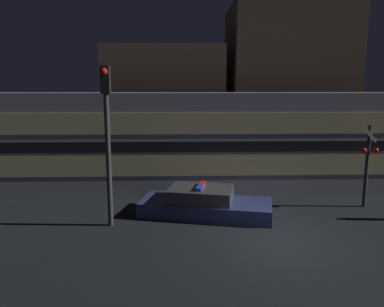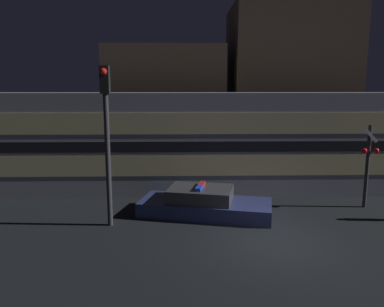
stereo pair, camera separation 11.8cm
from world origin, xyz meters
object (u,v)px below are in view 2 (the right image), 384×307
object	(u,v)px
crossing_signal_near	(368,163)
police_car	(204,204)
train	(181,142)
traffic_light_corner	(107,129)

from	to	relation	value
crossing_signal_near	police_car	bearing A→B (deg)	-173.55
train	crossing_signal_near	distance (m)	7.90
traffic_light_corner	train	bearing A→B (deg)	62.00
train	crossing_signal_near	size ratio (longest dim) A/B	6.45
police_car	traffic_light_corner	bearing A→B (deg)	-150.12
train	police_car	size ratio (longest dim) A/B	4.13
crossing_signal_near	train	bearing A→B (deg)	158.61
police_car	traffic_light_corner	world-z (taller)	traffic_light_corner
police_car	crossing_signal_near	bearing A→B (deg)	19.48
traffic_light_corner	police_car	bearing A→B (deg)	16.85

